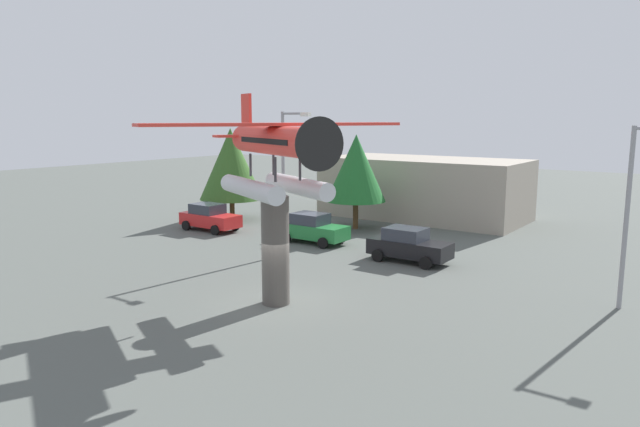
{
  "coord_description": "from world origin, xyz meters",
  "views": [
    {
      "loc": [
        14.41,
        -16.96,
        7.3
      ],
      "look_at": [
        0.0,
        3.0,
        3.24
      ],
      "focal_mm": 32.45,
      "sensor_mm": 36.0,
      "label": 1
    }
  ],
  "objects_px": {
    "storefront_building": "(423,188)",
    "streetlight_primary": "(286,173)",
    "floatplane_monument": "(276,153)",
    "car_mid_green": "(312,228)",
    "car_far_black": "(409,245)",
    "streetlight_secondary": "(634,204)",
    "tree_east": "(356,168)",
    "car_near_red": "(210,217)",
    "display_pedestal": "(275,251)",
    "tree_west": "(231,164)"
  },
  "relations": [
    {
      "from": "storefront_building",
      "to": "streetlight_primary",
      "type": "bearing_deg",
      "value": -91.84
    },
    {
      "from": "floatplane_monument",
      "to": "streetlight_primary",
      "type": "relative_size",
      "value": 1.29
    },
    {
      "from": "car_mid_green",
      "to": "streetlight_primary",
      "type": "height_order",
      "value": "streetlight_primary"
    },
    {
      "from": "car_far_black",
      "to": "streetlight_secondary",
      "type": "height_order",
      "value": "streetlight_secondary"
    },
    {
      "from": "tree_east",
      "to": "floatplane_monument",
      "type": "bearing_deg",
      "value": -68.5
    },
    {
      "from": "storefront_building",
      "to": "tree_east",
      "type": "relative_size",
      "value": 2.31
    },
    {
      "from": "tree_east",
      "to": "streetlight_primary",
      "type": "bearing_deg",
      "value": -82.47
    },
    {
      "from": "car_mid_green",
      "to": "streetlight_secondary",
      "type": "distance_m",
      "value": 17.54
    },
    {
      "from": "car_near_red",
      "to": "storefront_building",
      "type": "relative_size",
      "value": 0.29
    },
    {
      "from": "car_mid_green",
      "to": "tree_east",
      "type": "height_order",
      "value": "tree_east"
    },
    {
      "from": "display_pedestal",
      "to": "tree_west",
      "type": "bearing_deg",
      "value": 139.33
    },
    {
      "from": "streetlight_secondary",
      "to": "tree_west",
      "type": "relative_size",
      "value": 1.06
    },
    {
      "from": "tree_west",
      "to": "streetlight_primary",
      "type": "bearing_deg",
      "value": -31.8
    },
    {
      "from": "car_mid_green",
      "to": "streetlight_secondary",
      "type": "bearing_deg",
      "value": -8.79
    },
    {
      "from": "car_mid_green",
      "to": "tree_west",
      "type": "height_order",
      "value": "tree_west"
    },
    {
      "from": "storefront_building",
      "to": "tree_west",
      "type": "height_order",
      "value": "tree_west"
    },
    {
      "from": "display_pedestal",
      "to": "storefront_building",
      "type": "relative_size",
      "value": 0.3
    },
    {
      "from": "car_mid_green",
      "to": "tree_east",
      "type": "relative_size",
      "value": 0.67
    },
    {
      "from": "car_far_black",
      "to": "car_near_red",
      "type": "bearing_deg",
      "value": -179.66
    },
    {
      "from": "display_pedestal",
      "to": "floatplane_monument",
      "type": "relative_size",
      "value": 0.44
    },
    {
      "from": "display_pedestal",
      "to": "car_near_red",
      "type": "xyz_separation_m",
      "value": [
        -13.37,
        9.11,
        -1.28
      ]
    },
    {
      "from": "floatplane_monument",
      "to": "car_far_black",
      "type": "relative_size",
      "value": 2.35
    },
    {
      "from": "floatplane_monument",
      "to": "tree_east",
      "type": "xyz_separation_m",
      "value": [
        -6.02,
        15.29,
        -1.92
      ]
    },
    {
      "from": "tree_west",
      "to": "car_far_black",
      "type": "bearing_deg",
      "value": -13.0
    },
    {
      "from": "car_near_red",
      "to": "car_mid_green",
      "type": "distance_m",
      "value": 7.82
    },
    {
      "from": "car_near_red",
      "to": "streetlight_primary",
      "type": "distance_m",
      "value": 9.67
    },
    {
      "from": "car_near_red",
      "to": "storefront_building",
      "type": "bearing_deg",
      "value": 54.75
    },
    {
      "from": "tree_east",
      "to": "car_mid_green",
      "type": "bearing_deg",
      "value": -86.68
    },
    {
      "from": "car_mid_green",
      "to": "tree_west",
      "type": "distance_m",
      "value": 10.41
    },
    {
      "from": "display_pedestal",
      "to": "car_far_black",
      "type": "height_order",
      "value": "display_pedestal"
    },
    {
      "from": "car_mid_green",
      "to": "car_far_black",
      "type": "relative_size",
      "value": 1.0
    },
    {
      "from": "car_mid_green",
      "to": "storefront_building",
      "type": "bearing_deg",
      "value": 83.63
    },
    {
      "from": "storefront_building",
      "to": "display_pedestal",
      "type": "bearing_deg",
      "value": -79.04
    },
    {
      "from": "car_far_black",
      "to": "streetlight_primary",
      "type": "bearing_deg",
      "value": -155.79
    },
    {
      "from": "streetlight_primary",
      "to": "storefront_building",
      "type": "height_order",
      "value": "streetlight_primary"
    },
    {
      "from": "display_pedestal",
      "to": "streetlight_primary",
      "type": "relative_size",
      "value": 0.56
    },
    {
      "from": "car_far_black",
      "to": "streetlight_secondary",
      "type": "distance_m",
      "value": 10.95
    },
    {
      "from": "display_pedestal",
      "to": "floatplane_monument",
      "type": "xyz_separation_m",
      "value": [
        0.12,
        -0.06,
        3.83
      ]
    },
    {
      "from": "floatplane_monument",
      "to": "car_mid_green",
      "type": "bearing_deg",
      "value": 145.22
    },
    {
      "from": "car_far_black",
      "to": "streetlight_secondary",
      "type": "xyz_separation_m",
      "value": [
        10.29,
        -1.84,
        3.26
      ]
    },
    {
      "from": "floatplane_monument",
      "to": "storefront_building",
      "type": "xyz_separation_m",
      "value": [
        -4.38,
        22.06,
        -3.79
      ]
    },
    {
      "from": "storefront_building",
      "to": "car_mid_green",
      "type": "bearing_deg",
      "value": -96.37
    },
    {
      "from": "car_near_red",
      "to": "tree_west",
      "type": "xyz_separation_m",
      "value": [
        -1.7,
        3.83,
        3.19
      ]
    },
    {
      "from": "car_near_red",
      "to": "tree_west",
      "type": "bearing_deg",
      "value": 113.9
    },
    {
      "from": "car_mid_green",
      "to": "storefront_building",
      "type": "xyz_separation_m",
      "value": [
        1.34,
        12.01,
        1.32
      ]
    },
    {
      "from": "car_far_black",
      "to": "display_pedestal",
      "type": "bearing_deg",
      "value": -97.02
    },
    {
      "from": "floatplane_monument",
      "to": "car_far_black",
      "type": "xyz_separation_m",
      "value": [
        1.02,
        9.26,
        -5.11
      ]
    },
    {
      "from": "car_mid_green",
      "to": "car_near_red",
      "type": "bearing_deg",
      "value": -173.54
    },
    {
      "from": "tree_west",
      "to": "tree_east",
      "type": "bearing_deg",
      "value": 14.06
    },
    {
      "from": "floatplane_monument",
      "to": "tree_east",
      "type": "height_order",
      "value": "floatplane_monument"
    }
  ]
}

